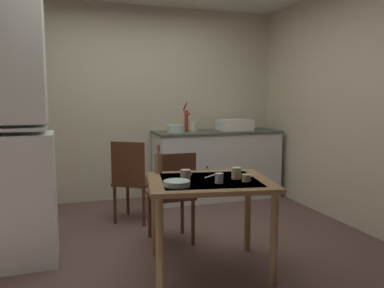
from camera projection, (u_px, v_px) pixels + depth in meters
The scene contains 20 objects.
ground_plane at pixel (165, 245), 3.66m from camera, with size 5.06×5.06×0.00m, color brown.
wall_back at pixel (131, 104), 5.25m from camera, with size 4.16×0.10×2.58m, color beige.
wall_right at pixel (353, 106), 4.15m from camera, with size 0.10×3.69×2.58m, color beige.
counter_cabinet at pixel (216, 164), 5.34m from camera, with size 1.71×0.64×0.93m.
sink_basin at pixel (235, 125), 5.35m from camera, with size 0.44×0.34×0.15m.
hand_pump at pixel (186, 119), 5.18m from camera, with size 0.05×0.27×0.39m.
mixing_bowl_counter at pixel (176, 129), 5.05m from camera, with size 0.23×0.23×0.10m, color #ADD1C1.
stoneware_crock at pixel (193, 126), 5.19m from camera, with size 0.11×0.11×0.13m, color beige.
dining_table at pixel (209, 193), 3.07m from camera, with size 1.08×0.95×0.74m.
chair_far_side at pixel (172, 194), 3.64m from camera, with size 0.40×0.40×0.88m.
chair_by_counter at pixel (133, 179), 4.28m from camera, with size 0.55×0.55×0.91m.
serving_bowl_wide at pixel (177, 183), 2.84m from camera, with size 0.20×0.20×0.04m, color #ADD1C1.
mug_dark at pixel (186, 174), 3.12m from camera, with size 0.08×0.08×0.07m, color tan.
teacup_cream at pixel (246, 178), 2.99m from camera, with size 0.07×0.07×0.06m, color beige.
teacup_mint at pixel (219, 178), 2.93m from camera, with size 0.06×0.06×0.08m, color white.
mug_tall at pixel (236, 173), 3.09m from camera, with size 0.08×0.08×0.09m, color beige.
glass_bottle at pixel (159, 162), 3.30m from camera, with size 0.06×0.06×0.25m.
table_knife at pixel (212, 176), 3.20m from camera, with size 0.21×0.02×0.01m, color silver.
teaspoon_near_bowl at pixel (253, 176), 3.20m from camera, with size 0.12×0.02×0.01m, color beige.
teaspoon_by_cup at pixel (185, 173), 3.29m from camera, with size 0.14×0.02×0.01m, color beige.
Camera 1 is at (-0.85, -3.43, 1.39)m, focal length 36.32 mm.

